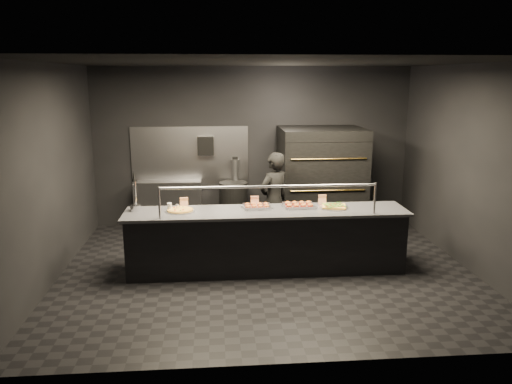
# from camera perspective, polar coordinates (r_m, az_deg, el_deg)

# --- Properties ---
(room) EXTENTS (6.04, 6.00, 3.00)m
(room) POSITION_cam_1_polar(r_m,az_deg,el_deg) (7.15, 1.01, 2.45)
(room) COLOR black
(room) RESTS_ON ground
(service_counter) EXTENTS (4.10, 0.78, 1.37)m
(service_counter) POSITION_cam_1_polar(r_m,az_deg,el_deg) (7.37, 1.20, -5.53)
(service_counter) COLOR black
(service_counter) RESTS_ON ground
(pizza_oven) EXTENTS (1.50, 1.23, 1.91)m
(pizza_oven) POSITION_cam_1_polar(r_m,az_deg,el_deg) (9.24, 7.40, 1.43)
(pizza_oven) COLOR black
(pizza_oven) RESTS_ON ground
(prep_shelf) EXTENTS (1.20, 0.35, 0.90)m
(prep_shelf) POSITION_cam_1_polar(r_m,az_deg,el_deg) (9.60, -9.81, -1.38)
(prep_shelf) COLOR #99999E
(prep_shelf) RESTS_ON ground
(towel_dispenser) EXTENTS (0.30, 0.20, 0.35)m
(towel_dispenser) POSITION_cam_1_polar(r_m,az_deg,el_deg) (9.42, -5.78, 5.29)
(towel_dispenser) COLOR black
(towel_dispenser) RESTS_ON room
(fire_extinguisher) EXTENTS (0.14, 0.14, 0.51)m
(fire_extinguisher) POSITION_cam_1_polar(r_m,az_deg,el_deg) (9.52, -2.39, 2.43)
(fire_extinguisher) COLOR #B2B2B7
(fire_extinguisher) RESTS_ON room
(beer_tap) EXTENTS (0.15, 0.22, 0.58)m
(beer_tap) POSITION_cam_1_polar(r_m,az_deg,el_deg) (7.38, -13.65, -0.85)
(beer_tap) COLOR silver
(beer_tap) RESTS_ON service_counter
(round_pizza) EXTENTS (0.43, 0.43, 0.03)m
(round_pizza) POSITION_cam_1_polar(r_m,az_deg,el_deg) (7.27, -8.66, -2.05)
(round_pizza) COLOR silver
(round_pizza) RESTS_ON service_counter
(slider_tray_a) EXTENTS (0.47, 0.40, 0.06)m
(slider_tray_a) POSITION_cam_1_polar(r_m,az_deg,el_deg) (7.36, 0.11, -1.64)
(slider_tray_a) COLOR silver
(slider_tray_a) RESTS_ON service_counter
(slider_tray_b) EXTENTS (0.52, 0.43, 0.07)m
(slider_tray_b) POSITION_cam_1_polar(r_m,az_deg,el_deg) (7.44, 4.93, -1.50)
(slider_tray_b) COLOR silver
(slider_tray_b) RESTS_ON service_counter
(square_pizza) EXTENTS (0.43, 0.43, 0.05)m
(square_pizza) POSITION_cam_1_polar(r_m,az_deg,el_deg) (7.46, 8.89, -1.65)
(square_pizza) COLOR silver
(square_pizza) RESTS_ON service_counter
(condiment_jar) EXTENTS (0.17, 0.07, 0.11)m
(condiment_jar) POSITION_cam_1_polar(r_m,az_deg,el_deg) (7.31, -9.58, -1.71)
(condiment_jar) COLOR silver
(condiment_jar) RESTS_ON service_counter
(tent_cards) EXTENTS (2.20, 0.04, 0.15)m
(tent_cards) POSITION_cam_1_polar(r_m,az_deg,el_deg) (7.47, -0.21, -1.02)
(tent_cards) COLOR white
(tent_cards) RESTS_ON service_counter
(trash_bin) EXTENTS (0.53, 0.53, 0.88)m
(trash_bin) POSITION_cam_1_polar(r_m,az_deg,el_deg) (9.41, -2.58, -1.54)
(trash_bin) COLOR black
(trash_bin) RESTS_ON ground
(worker) EXTENTS (0.71, 0.66, 1.61)m
(worker) POSITION_cam_1_polar(r_m,az_deg,el_deg) (8.27, 2.06, -0.98)
(worker) COLOR black
(worker) RESTS_ON ground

